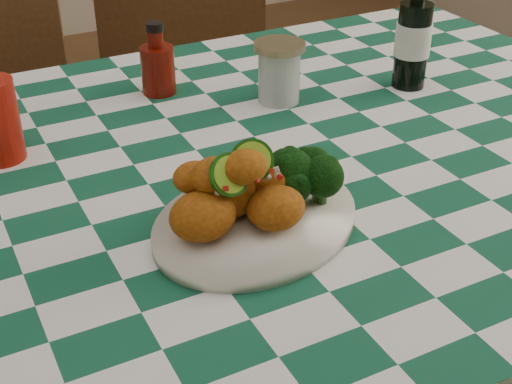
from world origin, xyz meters
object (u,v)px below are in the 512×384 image
fried_chicken_pile (242,186)px  wooden_chair_right (182,124)px  ketchup_bottle (157,58)px  mason_jar (279,72)px  dining_table (220,359)px  beer_bottle (414,27)px  plate (256,222)px

fried_chicken_pile → wooden_chair_right: wooden_chair_right is taller
ketchup_bottle → mason_jar: ketchup_bottle is taller
mason_jar → wooden_chair_right: (0.02, 0.55, -0.34)m
ketchup_bottle → fried_chicken_pile: bearing=-97.8°
dining_table → ketchup_bottle: ketchup_bottle is taller
beer_bottle → wooden_chair_right: beer_bottle is taller
ketchup_bottle → mason_jar: (0.18, -0.13, -0.01)m
plate → beer_bottle: (0.47, 0.29, 0.10)m
fried_chicken_pile → dining_table: bearing=78.2°
dining_table → ketchup_bottle: bearing=84.5°
mason_jar → ketchup_bottle: bearing=143.0°
fried_chicken_pile → beer_bottle: size_ratio=0.71×
fried_chicken_pile → wooden_chair_right: (0.26, 0.89, -0.36)m
ketchup_bottle → beer_bottle: bearing=-23.4°
dining_table → wooden_chair_right: 0.77m
ketchup_bottle → wooden_chair_right: (0.20, 0.42, -0.36)m
plate → beer_bottle: bearing=31.7°
dining_table → plate: bearing=-95.1°
dining_table → wooden_chair_right: wooden_chair_right is taller
plate → beer_bottle: beer_bottle is taller
plate → mason_jar: 0.41m
plate → fried_chicken_pile: size_ratio=1.87×
dining_table → beer_bottle: beer_bottle is taller
plate → beer_bottle: size_ratio=1.32×
mason_jar → beer_bottle: (0.25, -0.05, 0.06)m
dining_table → plate: size_ratio=5.57×
fried_chicken_pile → beer_bottle: (0.49, 0.29, 0.04)m
fried_chicken_pile → beer_bottle: 0.57m
ketchup_bottle → mason_jar: size_ratio=1.22×
mason_jar → beer_bottle: beer_bottle is taller
mason_jar → dining_table: bearing=-140.4°
ketchup_bottle → beer_bottle: (0.42, -0.18, 0.05)m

